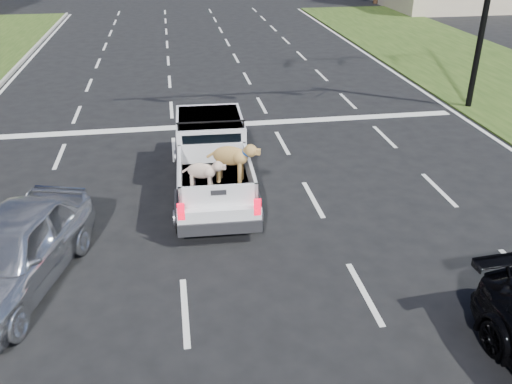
% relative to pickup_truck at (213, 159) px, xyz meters
% --- Properties ---
extents(ground, '(160.00, 160.00, 0.00)m').
position_rel_pickup_truck_xyz_m(ground, '(0.76, -4.92, -0.91)').
color(ground, black).
rests_on(ground, ground).
extents(road_markings, '(17.75, 60.00, 0.01)m').
position_rel_pickup_truck_xyz_m(road_markings, '(0.76, 1.64, -0.91)').
color(road_markings, silver).
rests_on(road_markings, ground).
extents(pickup_truck, '(2.11, 5.28, 1.96)m').
position_rel_pickup_truck_xyz_m(pickup_truck, '(0.00, 0.00, 0.00)').
color(pickup_truck, black).
rests_on(pickup_truck, ground).
extents(silver_sedan, '(3.05, 4.91, 1.56)m').
position_rel_pickup_truck_xyz_m(silver_sedan, '(-4.24, -3.55, -0.14)').
color(silver_sedan, silver).
rests_on(silver_sedan, ground).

